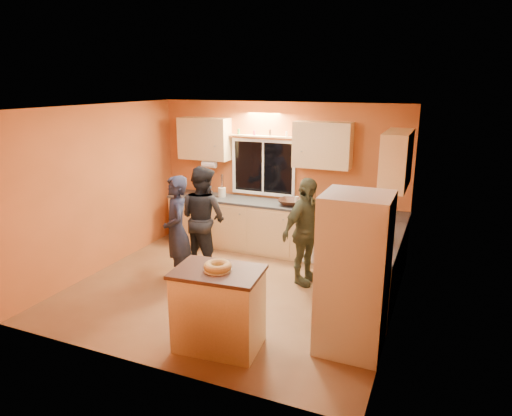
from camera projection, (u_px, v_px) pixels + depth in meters
The scene contains 14 objects.
ground at pixel (231, 290), 6.63m from camera, with size 4.50×4.50×0.00m, color brown.
room_shell at pixel (249, 176), 6.52m from camera, with size 4.54×4.04×2.61m.
back_counter at pixel (274, 227), 8.01m from camera, with size 4.23×0.62×0.90m.
right_counter at pixel (375, 269), 6.22m from camera, with size 0.62×1.84×0.90m.
refrigerator at pixel (354, 274), 4.97m from camera, with size 0.72×0.70×1.80m, color silver.
island at pixel (219, 308), 5.10m from camera, with size 1.02×0.74×0.94m.
bundt_pastry at pixel (218, 266), 4.97m from camera, with size 0.31×0.31×0.09m, color tan.
person_left at pixel (177, 231), 6.65m from camera, with size 0.60×0.39×1.64m, color black.
person_center at pixel (203, 218), 7.23m from camera, with size 0.81×0.63×1.67m, color black.
person_right at pixel (305, 232), 6.68m from camera, with size 0.94×0.39×1.61m, color #363924.
mixing_bowl at pixel (291, 202), 7.74m from camera, with size 0.41×0.41×0.10m, color black.
utensil_crock at pixel (222, 192), 8.28m from camera, with size 0.14×0.14×0.17m, color beige.
potted_plant at pixel (380, 228), 6.00m from camera, with size 0.30×0.26×0.33m, color gray.
red_box at pixel (381, 234), 6.16m from camera, with size 0.16×0.12×0.07m, color #A7192C.
Camera 1 is at (2.70, -5.45, 2.92)m, focal length 32.00 mm.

